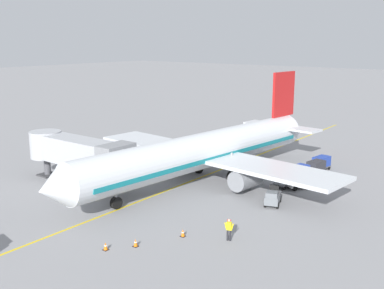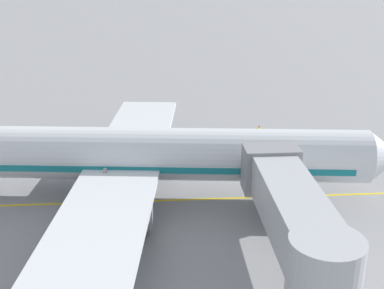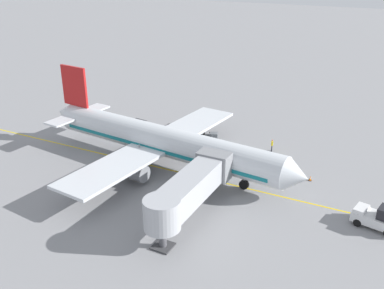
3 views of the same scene
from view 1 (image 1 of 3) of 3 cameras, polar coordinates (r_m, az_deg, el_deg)
ground_plane at (r=50.09m, az=0.90°, el=-4.11°), size 400.00×400.00×0.00m
gate_lead_in_line at (r=50.08m, az=0.90°, el=-4.11°), size 0.24×80.00×0.01m
parked_airliner at (r=48.33m, az=1.48°, el=-0.83°), size 30.38×37.35×10.63m
jet_bridge at (r=48.48m, az=-13.90°, el=-0.84°), size 13.57×3.50×4.98m
baggage_tug_lead at (r=47.63m, az=12.91°, el=-4.45°), size 2.31×2.76×1.62m
baggage_tug_trailing at (r=42.56m, az=9.85°, el=-6.40°), size 1.99×2.76×1.62m
baggage_cart_front at (r=47.70m, az=11.27°, el=-4.05°), size 1.60×2.97×1.58m
baggage_cart_second_in_train at (r=50.38m, az=13.02°, el=-3.23°), size 1.60×2.97×1.58m
baggage_cart_third_in_train at (r=52.68m, az=14.93°, el=-2.63°), size 1.60×2.97×1.58m
baggage_cart_tail_end at (r=54.76m, az=15.55°, el=-2.09°), size 1.60×2.97×1.58m
ground_crew_wing_walker at (r=34.89m, az=4.55°, el=-10.21°), size 0.72×0.33×1.69m
safety_cone_nose_left at (r=34.36m, az=-6.92°, el=-11.85°), size 0.36×0.36×0.59m
safety_cone_nose_right at (r=34.16m, az=-10.53°, el=-12.14°), size 0.36×0.36×0.59m
safety_cone_wing_tip at (r=35.72m, az=-1.12°, el=-10.76°), size 0.36×0.36×0.59m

